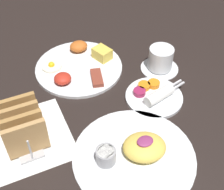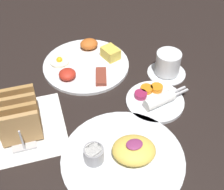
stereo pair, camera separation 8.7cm
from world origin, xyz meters
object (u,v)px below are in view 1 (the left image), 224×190
(plate_breakfast, at_px, (79,65))
(plate_condiments, at_px, (154,95))
(plate_foreground, at_px, (135,154))
(toast_rack, at_px, (23,126))
(coffee_cup, at_px, (160,60))

(plate_breakfast, distance_m, plate_condiments, 0.26)
(plate_foreground, distance_m, toast_rack, 0.28)
(plate_condiments, bearing_deg, plate_breakfast, 124.51)
(plate_breakfast, relative_size, plate_foreground, 0.92)
(plate_breakfast, bearing_deg, plate_condiments, -55.49)
(plate_breakfast, xyz_separation_m, plate_foreground, (0.00, -0.38, 0.00))
(toast_rack, height_order, coffee_cup, toast_rack)
(plate_foreground, xyz_separation_m, coffee_cup, (0.23, 0.27, 0.02))
(plate_foreground, xyz_separation_m, toast_rack, (-0.23, 0.16, 0.04))
(plate_foreground, height_order, coffee_cup, coffee_cup)
(plate_breakfast, height_order, plate_foreground, plate_foreground)
(plate_breakfast, bearing_deg, plate_foreground, -89.39)
(plate_condiments, xyz_separation_m, plate_foreground, (-0.15, -0.16, 0.00))
(toast_rack, xyz_separation_m, coffee_cup, (0.45, 0.10, -0.02))
(plate_condiments, relative_size, plate_foreground, 0.61)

